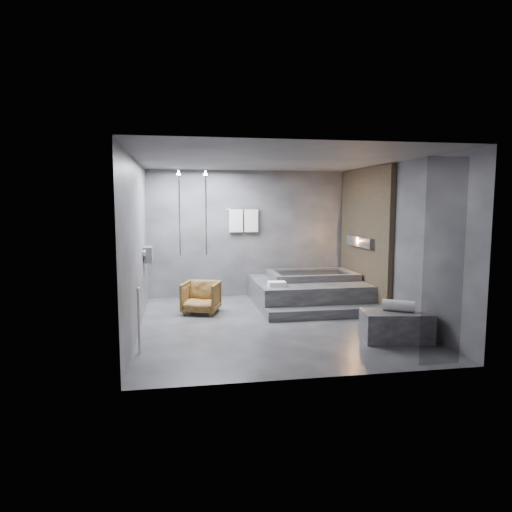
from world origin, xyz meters
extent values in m
plane|color=#2C2C2E|center=(0.00, 0.00, 0.00)|extent=(5.00, 5.00, 0.00)
cube|color=#49494C|center=(0.00, 0.00, 2.80)|extent=(4.50, 5.00, 0.04)
cube|color=#36363A|center=(0.00, 2.50, 1.40)|extent=(4.50, 0.04, 2.80)
cube|color=#36363A|center=(0.00, -2.50, 1.40)|extent=(4.50, 0.04, 2.80)
cube|color=#36363A|center=(-2.25, 0.00, 1.40)|extent=(0.04, 5.00, 2.80)
cube|color=#36363A|center=(2.25, 0.00, 1.40)|extent=(0.04, 5.00, 2.80)
cube|color=#866F4E|center=(2.19, 1.25, 1.40)|extent=(0.10, 2.40, 2.78)
cube|color=#FF9938|center=(2.11, 1.25, 1.30)|extent=(0.14, 1.20, 0.20)
cube|color=slate|center=(-2.16, 1.40, 1.10)|extent=(0.16, 0.42, 0.30)
imported|color=beige|center=(-2.15, 1.30, 1.05)|extent=(0.08, 0.08, 0.21)
imported|color=beige|center=(-2.15, 1.50, 1.03)|extent=(0.07, 0.07, 0.15)
cylinder|color=silver|center=(-1.00, 2.05, 1.90)|extent=(0.04, 0.04, 1.80)
cylinder|color=silver|center=(-1.55, 2.05, 1.90)|extent=(0.04, 0.04, 1.80)
cylinder|color=silver|center=(-0.15, 2.44, 1.95)|extent=(0.75, 0.02, 0.02)
cube|color=white|center=(-0.32, 2.42, 1.70)|extent=(0.30, 0.06, 0.50)
cube|color=white|center=(0.02, 2.42, 1.70)|extent=(0.30, 0.06, 0.50)
cylinder|color=silver|center=(-2.15, -1.20, 0.45)|extent=(0.04, 0.04, 0.90)
cube|color=black|center=(1.65, -2.45, 1.35)|extent=(0.55, 0.01, 2.60)
cube|color=#313133|center=(1.05, 1.45, 0.25)|extent=(2.20, 2.00, 0.50)
cube|color=#313133|center=(1.05, 0.27, 0.09)|extent=(2.20, 0.36, 0.18)
cube|color=#343436|center=(1.65, -1.28, 0.23)|extent=(1.08, 0.70, 0.45)
imported|color=#452B11|center=(-1.18, 1.01, 0.30)|extent=(0.83, 0.84, 0.61)
cylinder|color=white|center=(1.69, -1.25, 0.54)|extent=(0.49, 0.40, 0.17)
cube|color=white|center=(0.27, 0.87, 0.54)|extent=(0.34, 0.26, 0.09)
camera|label=1|loc=(-1.60, -7.57, 2.09)|focal=32.00mm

